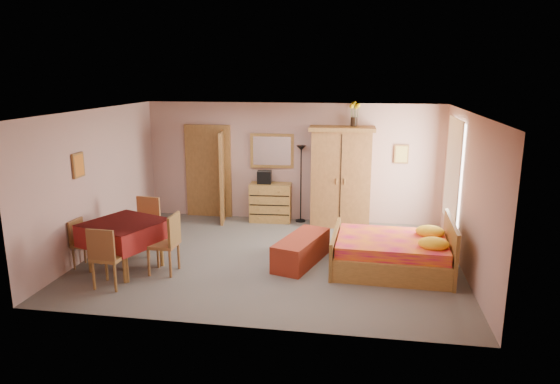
% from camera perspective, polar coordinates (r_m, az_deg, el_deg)
% --- Properties ---
extents(floor, '(6.50, 6.50, 0.00)m').
position_cam_1_polar(floor, '(8.98, -0.95, -7.57)').
color(floor, slate).
rests_on(floor, ground).
extents(ceiling, '(6.50, 6.50, 0.00)m').
position_cam_1_polar(ceiling, '(8.41, -1.02, 9.20)').
color(ceiling, brown).
rests_on(ceiling, wall_back).
extents(wall_back, '(6.50, 0.10, 2.60)m').
position_cam_1_polar(wall_back, '(11.02, 1.34, 3.41)').
color(wall_back, tan).
rests_on(wall_back, floor).
extents(wall_front, '(6.50, 0.10, 2.60)m').
position_cam_1_polar(wall_front, '(6.25, -5.08, -4.54)').
color(wall_front, tan).
rests_on(wall_front, floor).
extents(wall_left, '(0.10, 5.00, 2.60)m').
position_cam_1_polar(wall_left, '(9.71, -20.21, 1.20)').
color(wall_left, tan).
rests_on(wall_left, floor).
extents(wall_right, '(0.10, 5.00, 2.60)m').
position_cam_1_polar(wall_right, '(8.65, 20.72, -0.28)').
color(wall_right, tan).
rests_on(wall_right, floor).
extents(doorway, '(1.06, 0.12, 2.15)m').
position_cam_1_polar(doorway, '(11.46, -8.15, 2.26)').
color(doorway, '#9E6B35').
rests_on(doorway, floor).
extents(window, '(0.08, 1.40, 1.95)m').
position_cam_1_polar(window, '(9.77, 19.23, 2.24)').
color(window, white).
rests_on(window, wall_right).
extents(picture_left, '(0.04, 0.32, 0.42)m').
position_cam_1_polar(picture_left, '(9.12, -22.07, 2.85)').
color(picture_left, orange).
rests_on(picture_left, wall_left).
extents(picture_back, '(0.30, 0.04, 0.40)m').
position_cam_1_polar(picture_back, '(10.88, 13.70, 4.23)').
color(picture_back, '#D8BF59').
rests_on(picture_back, wall_back).
extents(chest_of_drawers, '(0.93, 0.51, 0.85)m').
position_cam_1_polar(chest_of_drawers, '(11.05, -1.09, -1.20)').
color(chest_of_drawers, '#AA7C39').
rests_on(chest_of_drawers, floor).
extents(wall_mirror, '(0.97, 0.11, 0.76)m').
position_cam_1_polar(wall_mirror, '(11.03, -0.92, 4.73)').
color(wall_mirror, white).
rests_on(wall_mirror, wall_back).
extents(stereo, '(0.32, 0.24, 0.28)m').
position_cam_1_polar(stereo, '(10.94, -1.80, 1.70)').
color(stereo, black).
rests_on(stereo, chest_of_drawers).
extents(floor_lamp, '(0.24, 0.24, 1.70)m').
position_cam_1_polar(floor_lamp, '(10.93, 2.40, 0.92)').
color(floor_lamp, black).
rests_on(floor_lamp, floor).
extents(wardrobe, '(1.38, 0.73, 2.14)m').
position_cam_1_polar(wardrobe, '(10.70, 6.97, 1.73)').
color(wardrobe, '#946032').
rests_on(wardrobe, floor).
extents(sunflower_vase, '(0.21, 0.21, 0.52)m').
position_cam_1_polar(sunflower_vase, '(10.62, 8.49, 8.84)').
color(sunflower_vase, yellow).
rests_on(sunflower_vase, wardrobe).
extents(bed, '(2.02, 1.61, 0.91)m').
position_cam_1_polar(bed, '(8.54, 12.62, -5.80)').
color(bed, '#CA1353').
rests_on(bed, floor).
extents(bench, '(0.91, 1.50, 0.47)m').
position_cam_1_polar(bench, '(8.71, 2.46, -6.62)').
color(bench, maroon).
rests_on(bench, floor).
extents(dining_table, '(1.46, 1.46, 0.83)m').
position_cam_1_polar(dining_table, '(8.76, -17.23, -5.87)').
color(dining_table, maroon).
rests_on(dining_table, floor).
extents(chair_south, '(0.47, 0.47, 0.98)m').
position_cam_1_polar(chair_south, '(8.13, -18.92, -6.95)').
color(chair_south, olive).
rests_on(chair_south, floor).
extents(chair_north, '(0.51, 0.51, 1.01)m').
position_cam_1_polar(chair_north, '(9.40, -15.33, -3.83)').
color(chair_north, '#A86E39').
rests_on(chair_north, floor).
extents(chair_west, '(0.40, 0.40, 0.83)m').
position_cam_1_polar(chair_west, '(9.08, -21.29, -5.53)').
color(chair_west, brown).
rests_on(chair_west, floor).
extents(chair_east, '(0.46, 0.46, 1.00)m').
position_cam_1_polar(chair_east, '(8.43, -13.23, -5.76)').
color(chair_east, '#925D31').
rests_on(chair_east, floor).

